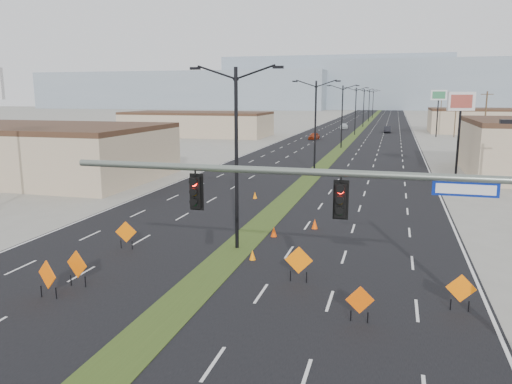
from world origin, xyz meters
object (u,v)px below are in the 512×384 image
(pole_sign_east_far, at_px, (439,99))
(signal_mast, at_px, (400,217))
(streetlight_3, at_px, (356,109))
(car_mid, at_px, (387,130))
(streetlight_1, at_px, (315,124))
(car_far, at_px, (344,126))
(car_left, at_px, (314,136))
(cone_0, at_px, (252,255))
(streetlight_2, at_px, (342,114))
(construction_sign_2, at_px, (126,233))
(streetlight_6, at_px, (373,103))
(cone_2, at_px, (315,224))
(construction_sign_1, at_px, (47,276))
(pole_sign_east_near, at_px, (461,108))
(construction_sign_0, at_px, (77,265))
(streetlight_0, at_px, (236,153))
(construction_sign_3, at_px, (299,261))
(cone_3, at_px, (255,195))
(construction_sign_5, at_px, (461,290))
(streetlight_5, at_px, (369,105))
(streetlight_4, at_px, (364,107))
(cone_1, at_px, (274,232))
(construction_sign_4, at_px, (360,301))

(pole_sign_east_far, bearing_deg, signal_mast, -95.41)
(streetlight_3, distance_m, car_mid, 11.49)
(streetlight_1, relative_size, pole_sign_east_far, 1.06)
(car_far, distance_m, pole_sign_east_far, 29.18)
(car_left, relative_size, cone_0, 6.93)
(streetlight_2, xyz_separation_m, construction_sign_2, (-5.96, -57.78, -4.47))
(streetlight_6, xyz_separation_m, car_mid, (6.66, -75.90, -4.71))
(cone_0, relative_size, cone_2, 0.86)
(construction_sign_1, distance_m, pole_sign_east_near, 44.37)
(construction_sign_0, bearing_deg, streetlight_0, 70.45)
(construction_sign_3, xyz_separation_m, cone_3, (-7.03, 17.68, -0.72))
(car_left, height_order, cone_3, car_left)
(car_far, bearing_deg, car_mid, -48.94)
(streetlight_3, relative_size, cone_2, 15.25)
(cone_0, xyz_separation_m, pole_sign_east_near, (13.35, 31.78, 6.89))
(construction_sign_2, relative_size, cone_2, 2.45)
(car_left, bearing_deg, streetlight_3, 69.45)
(construction_sign_5, bearing_deg, car_far, 98.86)
(streetlight_1, xyz_separation_m, cone_0, (1.39, -29.72, -5.14))
(streetlight_5, distance_m, pole_sign_east_near, 110.94)
(signal_mast, relative_size, cone_2, 24.81)
(streetlight_4, bearing_deg, pole_sign_east_near, -79.80)
(construction_sign_1, xyz_separation_m, construction_sign_2, (-0.33, 7.08, -0.05))
(streetlight_5, relative_size, cone_1, 15.55)
(streetlight_4, distance_m, construction_sign_4, 119.96)
(streetlight_0, height_order, pole_sign_east_near, streetlight_0)
(streetlight_5, distance_m, car_mid, 48.59)
(streetlight_5, height_order, construction_sign_5, streetlight_5)
(streetlight_6, bearing_deg, pole_sign_east_near, -83.90)
(signal_mast, height_order, streetlight_0, streetlight_0)
(construction_sign_4, xyz_separation_m, cone_3, (-10.04, 21.14, -0.55))
(construction_sign_4, relative_size, cone_2, 2.22)
(streetlight_5, xyz_separation_m, pole_sign_east_far, (16.55, -57.05, 2.33))
(car_far, xyz_separation_m, construction_sign_0, (-1.10, -109.71, 0.35))
(streetlight_3, xyz_separation_m, car_left, (-6.66, -13.86, -4.75))
(construction_sign_2, relative_size, cone_0, 2.85)
(signal_mast, bearing_deg, pole_sign_east_near, 81.21)
(streetlight_1, height_order, cone_3, streetlight_1)
(car_mid, relative_size, pole_sign_east_far, 0.45)
(construction_sign_5, xyz_separation_m, pole_sign_east_near, (3.61, 35.63, 6.26))
(streetlight_1, distance_m, streetlight_3, 56.00)
(construction_sign_3, bearing_deg, construction_sign_4, -54.96)
(streetlight_6, distance_m, cone_0, 169.80)
(streetlight_5, height_order, construction_sign_1, streetlight_5)
(cone_0, bearing_deg, construction_sign_4, -45.03)
(signal_mast, xyz_separation_m, streetlight_2, (-8.56, 66.00, 0.63))
(pole_sign_east_far, bearing_deg, cone_2, -99.98)
(signal_mast, bearing_deg, construction_sign_0, 169.25)
(construction_sign_3, bearing_deg, signal_mast, -59.83)
(streetlight_6, distance_m, construction_sign_2, 169.94)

